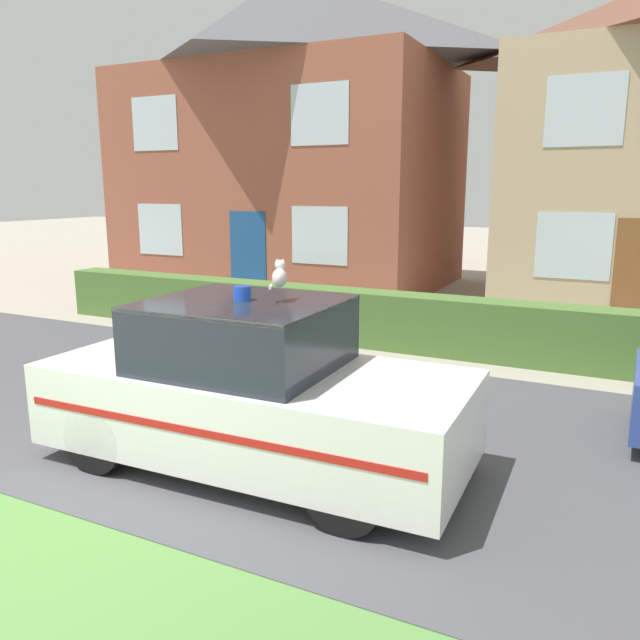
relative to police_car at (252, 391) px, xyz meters
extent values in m
cube|color=#4C4C51|center=(-0.89, 1.21, -0.75)|extent=(28.00, 5.46, 0.01)
cube|color=#4C7233|center=(0.02, 4.89, -0.29)|extent=(14.79, 0.62, 0.94)
cylinder|color=black|center=(1.31, -0.74, -0.41)|extent=(0.67, 0.22, 0.67)
cylinder|color=black|center=(1.28, 0.80, -0.41)|extent=(0.67, 0.22, 0.67)
cylinder|color=black|center=(-1.23, -0.80, -0.41)|extent=(0.67, 0.22, 0.67)
cylinder|color=black|center=(-1.26, 0.74, -0.41)|extent=(0.67, 0.22, 0.67)
cube|color=white|center=(0.02, 0.00, -0.16)|extent=(4.14, 1.84, 0.80)
cube|color=#232833|center=(-0.08, 0.00, 0.56)|extent=(1.77, 1.61, 0.64)
cube|color=white|center=(-0.08, 0.00, 0.86)|extent=(1.77, 1.61, 0.04)
cube|color=red|center=(0.05, -0.87, -0.10)|extent=(3.89, 0.10, 0.07)
cube|color=red|center=(0.00, 0.88, -0.10)|extent=(3.89, 0.10, 0.07)
cylinder|color=blue|center=(-0.08, 0.00, 0.94)|extent=(0.17, 0.17, 0.14)
ellipsoid|color=silver|center=(0.27, 0.09, 1.10)|extent=(0.21, 0.24, 0.17)
ellipsoid|color=white|center=(0.23, 0.16, 1.09)|extent=(0.09, 0.08, 0.10)
sphere|color=silver|center=(0.23, 0.17, 1.21)|extent=(0.10, 0.10, 0.10)
cone|color=silver|center=(0.26, 0.18, 1.25)|extent=(0.04, 0.04, 0.04)
cone|color=silver|center=(0.21, 0.16, 1.25)|extent=(0.04, 0.04, 0.04)
cylinder|color=silver|center=(0.23, 0.00, 1.03)|extent=(0.10, 0.16, 0.03)
cube|color=#93513D|center=(-5.48, 10.73, 2.09)|extent=(8.34, 5.75, 5.69)
pyramid|color=#56565B|center=(-5.48, 10.73, 6.18)|extent=(8.76, 6.04, 2.49)
cube|color=navy|center=(-5.11, 7.84, 0.30)|extent=(1.00, 0.02, 2.10)
cube|color=silver|center=(-7.78, 7.84, 0.84)|extent=(1.40, 0.02, 1.30)
cube|color=silver|center=(-3.19, 7.84, 0.84)|extent=(1.40, 0.02, 1.30)
cube|color=silver|center=(-7.78, 7.84, 3.46)|extent=(1.40, 0.02, 1.30)
cube|color=silver|center=(-3.19, 7.84, 3.46)|extent=(1.40, 0.02, 1.30)
cube|color=silver|center=(2.12, 8.31, 0.78)|extent=(1.40, 0.02, 1.30)
cube|color=silver|center=(2.12, 8.31, 3.31)|extent=(1.40, 0.02, 1.30)
camera|label=1|loc=(3.12, -4.81, 1.92)|focal=35.00mm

